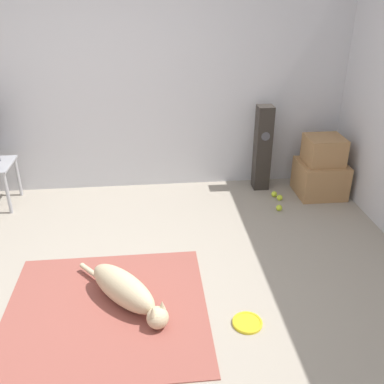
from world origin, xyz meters
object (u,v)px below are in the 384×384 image
at_px(tennis_ball_near_speaker, 274,194).
at_px(cardboard_box_lower, 320,178).
at_px(frisbee, 247,323).
at_px(floor_speaker, 263,148).
at_px(dog, 126,291).
at_px(cardboard_box_upper, 324,150).
at_px(tennis_ball_loose_on_carpet, 279,208).
at_px(tennis_ball_by_boxes, 280,198).

bearing_deg(tennis_ball_near_speaker, cardboard_box_lower, 2.82).
distance_m(frisbee, floor_speaker, 2.37).
bearing_deg(dog, tennis_ball_near_speaker, 45.78).
height_order(dog, cardboard_box_upper, cardboard_box_upper).
relative_size(cardboard_box_lower, cardboard_box_upper, 1.30).
bearing_deg(cardboard_box_upper, dog, -141.75).
xyz_separation_m(floor_speaker, tennis_ball_loose_on_carpet, (0.06, -0.59, -0.46)).
height_order(dog, tennis_ball_near_speaker, dog).
bearing_deg(tennis_ball_by_boxes, tennis_ball_loose_on_carpet, -107.61).
xyz_separation_m(frisbee, tennis_ball_by_boxes, (0.79, 1.87, 0.02)).
distance_m(frisbee, cardboard_box_upper, 2.42).
relative_size(tennis_ball_near_speaker, tennis_ball_loose_on_carpet, 1.00).
relative_size(floor_speaker, tennis_ball_near_speaker, 15.02).
height_order(dog, cardboard_box_lower, cardboard_box_lower).
bearing_deg(tennis_ball_near_speaker, frisbee, -110.90).
distance_m(cardboard_box_upper, tennis_ball_by_boxes, 0.72).
xyz_separation_m(frisbee, tennis_ball_loose_on_carpet, (0.71, 1.63, 0.02)).
bearing_deg(frisbee, dog, 161.23).
bearing_deg(tennis_ball_near_speaker, floor_speaker, 111.05).
bearing_deg(tennis_ball_near_speaker, cardboard_box_upper, 3.28).
distance_m(tennis_ball_by_boxes, tennis_ball_loose_on_carpet, 0.25).
xyz_separation_m(cardboard_box_upper, tennis_ball_loose_on_carpet, (-0.57, -0.36, -0.51)).
distance_m(cardboard_box_lower, tennis_ball_by_boxes, 0.53).
height_order(floor_speaker, tennis_ball_by_boxes, floor_speaker).
bearing_deg(tennis_ball_loose_on_carpet, dog, -139.79).
distance_m(cardboard_box_lower, tennis_ball_loose_on_carpet, 0.69).
bearing_deg(cardboard_box_upper, tennis_ball_by_boxes, -165.95).
distance_m(cardboard_box_upper, floor_speaker, 0.68).
bearing_deg(tennis_ball_near_speaker, tennis_ball_by_boxes, -68.60).
height_order(frisbee, tennis_ball_near_speaker, tennis_ball_near_speaker).
bearing_deg(tennis_ball_by_boxes, cardboard_box_upper, 14.05).
height_order(tennis_ball_near_speaker, tennis_ball_loose_on_carpet, same).
distance_m(tennis_ball_near_speaker, tennis_ball_loose_on_carpet, 0.33).
xyz_separation_m(dog, tennis_ball_by_boxes, (1.66, 1.57, -0.10)).
xyz_separation_m(frisbee, tennis_ball_near_speaker, (0.75, 1.96, 0.02)).
height_order(dog, floor_speaker, floor_speaker).
height_order(cardboard_box_lower, cardboard_box_upper, cardboard_box_upper).
xyz_separation_m(dog, cardboard_box_lower, (2.15, 1.69, 0.06)).
height_order(dog, frisbee, dog).
relative_size(tennis_ball_by_boxes, tennis_ball_near_speaker, 1.00).
height_order(frisbee, tennis_ball_by_boxes, tennis_ball_by_boxes).
height_order(tennis_ball_by_boxes, tennis_ball_loose_on_carpet, same).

